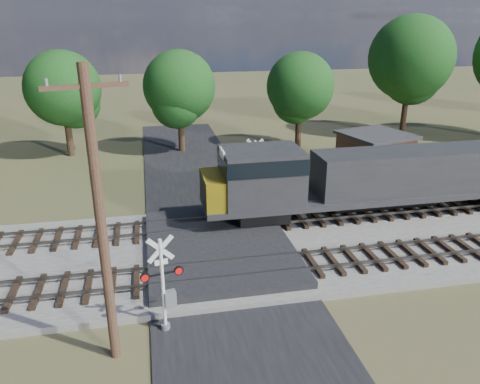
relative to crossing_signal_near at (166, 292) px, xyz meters
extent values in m
plane|color=#424D29|center=(2.85, 5.10, -1.63)|extent=(160.00, 160.00, 0.00)
cube|color=gray|center=(12.85, 5.60, -1.48)|extent=(140.00, 10.00, 0.30)
cube|color=black|center=(2.85, 5.10, -1.59)|extent=(7.00, 60.00, 0.08)
cube|color=#262628|center=(2.85, 5.60, -1.32)|extent=(7.00, 9.00, 0.62)
cube|color=black|center=(4.85, 3.10, -1.24)|extent=(44.00, 2.60, 0.18)
cube|color=#524E47|center=(12.85, 2.39, -1.08)|extent=(140.00, 0.08, 0.15)
cube|color=#524E47|center=(12.85, 3.82, -1.08)|extent=(140.00, 0.08, 0.15)
cube|color=black|center=(4.85, 8.10, -1.24)|extent=(44.00, 2.60, 0.18)
cube|color=#524E47|center=(12.85, 7.39, -1.08)|extent=(140.00, 0.08, 0.15)
cube|color=#524E47|center=(12.85, 8.82, -1.08)|extent=(140.00, 0.08, 0.15)
cylinder|color=silver|center=(-0.08, -0.02, 0.27)|extent=(0.13, 0.13, 3.81)
cylinder|color=gray|center=(-0.08, -0.02, -1.49)|extent=(0.34, 0.34, 0.29)
cube|color=silver|center=(-0.08, -0.02, 1.80)|extent=(0.98, 0.24, 1.00)
cube|color=silver|center=(-0.08, -0.02, 1.80)|extent=(0.98, 0.24, 1.00)
cube|color=silver|center=(-0.08, -0.02, 1.27)|extent=(0.47, 0.12, 0.21)
cube|color=black|center=(-0.08, -0.02, 0.80)|extent=(1.50, 0.36, 0.06)
cylinder|color=red|center=(-0.69, -0.14, 0.80)|extent=(0.35, 0.16, 0.34)
cylinder|color=red|center=(0.53, 0.11, 0.80)|extent=(0.35, 0.16, 0.34)
cube|color=gray|center=(0.15, 0.03, -0.30)|extent=(0.48, 0.37, 0.62)
cylinder|color=silver|center=(6.06, 11.66, 0.42)|extent=(0.14, 0.14, 4.10)
cylinder|color=gray|center=(6.06, 11.66, -1.48)|extent=(0.37, 0.37, 0.31)
cube|color=silver|center=(6.06, 11.66, 2.06)|extent=(1.07, 0.21, 1.07)
cube|color=silver|center=(6.06, 11.66, 2.06)|extent=(1.07, 0.21, 1.07)
cube|color=silver|center=(6.06, 11.66, 1.49)|extent=(0.51, 0.11, 0.23)
cube|color=black|center=(6.06, 11.66, 0.98)|extent=(1.63, 0.32, 0.06)
cylinder|color=red|center=(6.72, 11.55, 0.98)|extent=(0.38, 0.16, 0.37)
cylinder|color=red|center=(5.40, 11.76, 0.98)|extent=(0.38, 0.16, 0.37)
cube|color=gray|center=(5.81, 11.70, -0.20)|extent=(0.50, 0.38, 0.67)
cylinder|color=#3D271B|center=(-1.86, -1.09, 3.33)|extent=(0.33, 0.33, 9.92)
cube|color=#3D271B|center=(-1.86, -1.09, 7.63)|extent=(2.37, 0.78, 0.13)
cube|color=#472D1E|center=(16.19, 15.87, -0.20)|extent=(5.00, 5.00, 2.86)
cube|color=#303033|center=(16.19, 15.87, 1.33)|extent=(5.50, 5.50, 0.20)
cylinder|color=black|center=(-6.68, 25.39, 0.53)|extent=(0.56, 0.56, 4.33)
sphere|color=#143E13|center=(-6.68, 25.39, 4.00)|extent=(6.07, 6.07, 6.07)
cylinder|color=black|center=(2.65, 24.83, 0.52)|extent=(0.56, 0.56, 4.30)
sphere|color=#143E13|center=(2.65, 24.83, 3.96)|extent=(6.02, 6.02, 6.02)
cylinder|color=black|center=(13.00, 24.17, 0.45)|extent=(0.56, 0.56, 4.17)
sphere|color=#143E13|center=(13.00, 24.17, 3.79)|extent=(5.84, 5.84, 5.84)
cylinder|color=black|center=(24.71, 26.75, 1.21)|extent=(0.56, 0.56, 5.68)
sphere|color=#143E13|center=(24.71, 26.75, 5.75)|extent=(7.95, 7.95, 7.95)
camera|label=1|loc=(-0.24, -14.92, 9.46)|focal=35.00mm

